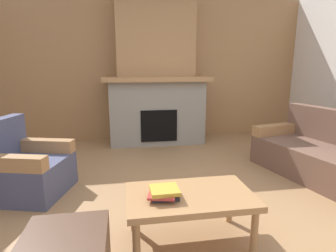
% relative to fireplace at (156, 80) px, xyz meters
% --- Properties ---
extents(ground, '(9.00, 9.00, 0.00)m').
position_rel_fireplace_xyz_m(ground, '(0.00, -2.62, -1.16)').
color(ground, '#9E754C').
extents(wall_back_wood_panel, '(6.00, 0.12, 2.70)m').
position_rel_fireplace_xyz_m(wall_back_wood_panel, '(0.00, 0.38, 0.19)').
color(wall_back_wood_panel, '#A87A4C').
rests_on(wall_back_wood_panel, ground).
extents(fireplace, '(1.90, 0.82, 2.70)m').
position_rel_fireplace_xyz_m(fireplace, '(0.00, 0.00, 0.00)').
color(fireplace, gray).
rests_on(fireplace, ground).
extents(couch, '(1.22, 1.94, 0.85)m').
position_rel_fireplace_xyz_m(couch, '(1.93, -2.14, -0.88)').
color(couch, brown).
rests_on(couch, ground).
extents(armchair, '(0.93, 0.93, 0.85)m').
position_rel_fireplace_xyz_m(armchair, '(-1.72, -1.97, -0.87)').
color(armchair, '#474C6B').
rests_on(armchair, ground).
extents(coffee_table, '(1.00, 0.60, 0.43)m').
position_rel_fireplace_xyz_m(coffee_table, '(-0.12, -3.13, -0.79)').
color(coffee_table, '#A87A4C').
rests_on(coffee_table, ground).
extents(book_stack_near_edge, '(0.25, 0.24, 0.08)m').
position_rel_fireplace_xyz_m(book_stack_near_edge, '(-0.33, -3.17, -0.69)').
color(book_stack_near_edge, '#2D2D33').
rests_on(book_stack_near_edge, coffee_table).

